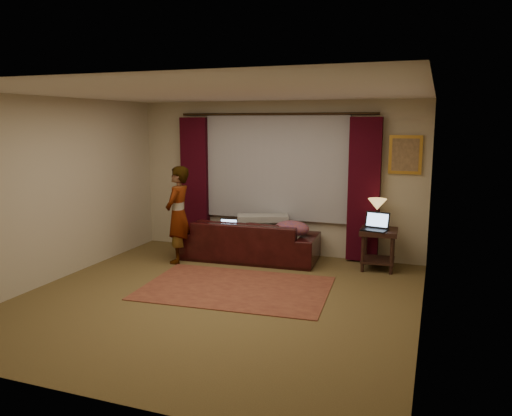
{
  "coord_description": "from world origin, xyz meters",
  "views": [
    {
      "loc": [
        2.58,
        -5.59,
        2.25
      ],
      "look_at": [
        0.1,
        1.2,
        1.0
      ],
      "focal_mm": 35.0,
      "sensor_mm": 36.0,
      "label": 1
    }
  ],
  "objects": [
    {
      "name": "floor",
      "position": [
        0.0,
        0.0,
        -0.01
      ],
      "size": [
        5.0,
        5.0,
        0.01
      ],
      "primitive_type": "cube",
      "color": "brown",
      "rests_on": "ground"
    },
    {
      "name": "wall_front",
      "position": [
        0.0,
        -2.5,
        1.3
      ],
      "size": [
        5.0,
        0.02,
        2.6
      ],
      "primitive_type": "cube",
      "color": "#BDB295",
      "rests_on": "ground"
    },
    {
      "name": "area_rug",
      "position": [
        0.08,
        0.46,
        0.01
      ],
      "size": [
        2.63,
        1.86,
        0.01
      ],
      "primitive_type": "cube",
      "rotation": [
        0.0,
        0.0,
        0.07
      ],
      "color": "brown",
      "rests_on": "floor"
    },
    {
      "name": "picture_frame",
      "position": [
        2.1,
        2.47,
        1.75
      ],
      "size": [
        0.5,
        0.04,
        0.6
      ],
      "primitive_type": "cube",
      "color": "gold",
      "rests_on": "wall_back"
    },
    {
      "name": "drape_right",
      "position": [
        1.5,
        2.39,
        1.18
      ],
      "size": [
        0.5,
        0.14,
        2.3
      ],
      "primitive_type": "cube",
      "color": "#340510",
      "rests_on": "floor"
    },
    {
      "name": "ceiling",
      "position": [
        0.0,
        0.0,
        2.6
      ],
      "size": [
        5.0,
        5.0,
        0.02
      ],
      "primitive_type": "cube",
      "color": "silver",
      "rests_on": "ground"
    },
    {
      "name": "laptop_table",
      "position": [
        1.74,
        1.92,
        0.77
      ],
      "size": [
        0.44,
        0.47,
        0.27
      ],
      "primitive_type": null,
      "rotation": [
        0.0,
        0.0,
        -0.19
      ],
      "color": "black",
      "rests_on": "end_table"
    },
    {
      "name": "wall_right",
      "position": [
        2.5,
        0.0,
        1.3
      ],
      "size": [
        0.02,
        5.0,
        2.6
      ],
      "primitive_type": "cube",
      "color": "#BDB295",
      "rests_on": "ground"
    },
    {
      "name": "laptop_sofa",
      "position": [
        -0.59,
        1.71,
        0.57
      ],
      "size": [
        0.34,
        0.36,
        0.22
      ],
      "primitive_type": null,
      "rotation": [
        0.0,
        0.0,
        0.11
      ],
      "color": "black",
      "rests_on": "sofa"
    },
    {
      "name": "sheer_curtain",
      "position": [
        0.0,
        2.44,
        1.5
      ],
      "size": [
        2.5,
        0.05,
        1.8
      ],
      "primitive_type": "cube",
      "color": "#9C9DA3",
      "rests_on": "wall_back"
    },
    {
      "name": "drape_left",
      "position": [
        -1.5,
        2.39,
        1.18
      ],
      "size": [
        0.5,
        0.14,
        2.3
      ],
      "primitive_type": "cube",
      "color": "#340510",
      "rests_on": "floor"
    },
    {
      "name": "end_table",
      "position": [
        1.79,
        2.05,
        0.32
      ],
      "size": [
        0.57,
        0.57,
        0.63
      ],
      "primitive_type": "cube",
      "rotation": [
        0.0,
        0.0,
        0.04
      ],
      "color": "black",
      "rests_on": "floor"
    },
    {
      "name": "curtain_rod",
      "position": [
        0.0,
        2.39,
        2.38
      ],
      "size": [
        0.04,
        0.04,
        3.4
      ],
      "primitive_type": "cylinder",
      "color": "black",
      "rests_on": "wall_back"
    },
    {
      "name": "sofa",
      "position": [
        -0.28,
        1.91,
        0.46
      ],
      "size": [
        2.31,
        1.11,
        0.91
      ],
      "primitive_type": "imported",
      "rotation": [
        0.0,
        0.0,
        3.2
      ],
      "color": "black",
      "rests_on": "floor"
    },
    {
      "name": "clothing_pile",
      "position": [
        0.46,
        1.87,
        0.58
      ],
      "size": [
        0.69,
        0.62,
        0.24
      ],
      "primitive_type": "ellipsoid",
      "rotation": [
        0.0,
        0.0,
        0.38
      ],
      "color": "brown",
      "rests_on": "sofa"
    },
    {
      "name": "wall_back",
      "position": [
        0.0,
        2.5,
        1.3
      ],
      "size": [
        5.0,
        0.02,
        2.6
      ],
      "primitive_type": "cube",
      "color": "#BDB295",
      "rests_on": "ground"
    },
    {
      "name": "tiffany_lamp",
      "position": [
        1.74,
        2.12,
        0.86
      ],
      "size": [
        0.31,
        0.31,
        0.46
      ],
      "primitive_type": null,
      "rotation": [
        0.0,
        0.0,
        0.09
      ],
      "color": "olive",
      "rests_on": "end_table"
    },
    {
      "name": "throw_blanket",
      "position": [
        -0.11,
        2.11,
        0.92
      ],
      "size": [
        0.91,
        0.62,
        0.1
      ],
      "primitive_type": "cube",
      "rotation": [
        0.0,
        0.0,
        0.37
      ],
      "color": "gray",
      "rests_on": "sofa"
    },
    {
      "name": "wall_left",
      "position": [
        -2.5,
        0.0,
        1.3
      ],
      "size": [
        0.02,
        5.0,
        2.6
      ],
      "primitive_type": "cube",
      "color": "#BDB295",
      "rests_on": "ground"
    },
    {
      "name": "person",
      "position": [
        -1.29,
        1.36,
        0.78
      ],
      "size": [
        0.48,
        0.48,
        1.56
      ],
      "primitive_type": "imported",
      "rotation": [
        0.0,
        0.0,
        -1.52
      ],
      "color": "gray",
      "rests_on": "floor"
    }
  ]
}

